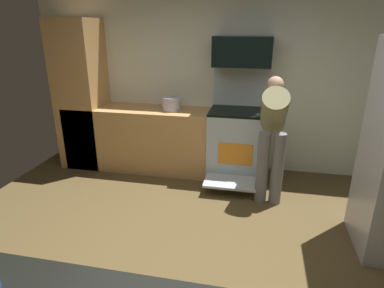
{
  "coord_description": "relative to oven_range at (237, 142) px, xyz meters",
  "views": [
    {
      "loc": [
        0.62,
        -2.25,
        2.01
      ],
      "look_at": [
        0.09,
        0.3,
        1.05
      ],
      "focal_mm": 30.33,
      "sensor_mm": 36.0,
      "label": 1
    }
  ],
  "objects": [
    {
      "name": "cabinet_column",
      "position": [
        -2.27,
        0.01,
        0.54
      ],
      "size": [
        0.6,
        0.6,
        2.1
      ],
      "primitive_type": "cube",
      "color": "tan",
      "rests_on": "ground"
    },
    {
      "name": "microwave",
      "position": [
        0.0,
        0.09,
        1.19
      ],
      "size": [
        0.74,
        0.38,
        0.38
      ],
      "primitive_type": "cube",
      "color": "black",
      "rests_on": "oven_range"
    },
    {
      "name": "person_cook",
      "position": [
        0.43,
        -0.51,
        0.36
      ],
      "size": [
        0.31,
        0.67,
        1.44
      ],
      "color": "slate",
      "rests_on": "ground"
    },
    {
      "name": "stock_pot",
      "position": [
        -0.93,
        0.01,
        0.48
      ],
      "size": [
        0.27,
        0.27,
        0.18
      ],
      "primitive_type": "cylinder",
      "color": "#B2B0C0",
      "rests_on": "lower_cabinet_run"
    },
    {
      "name": "oven_range",
      "position": [
        0.0,
        0.0,
        0.0
      ],
      "size": [
        0.76,
        1.03,
        1.5
      ],
      "color": "#B4C1C8",
      "rests_on": "ground"
    },
    {
      "name": "wall_back",
      "position": [
        -0.37,
        0.37,
        0.79
      ],
      "size": [
        5.2,
        0.12,
        2.6
      ],
      "primitive_type": "cube",
      "color": "silver",
      "rests_on": "ground"
    },
    {
      "name": "ground_plane",
      "position": [
        -0.37,
        -1.97,
        -0.52
      ],
      "size": [
        5.2,
        4.8,
        0.02
      ],
      "primitive_type": "cube",
      "color": "brown"
    },
    {
      "name": "lower_cabinet_run",
      "position": [
        -1.27,
        0.01,
        -0.06
      ],
      "size": [
        2.4,
        0.6,
        0.9
      ],
      "primitive_type": "cube",
      "color": "tan",
      "rests_on": "ground"
    }
  ]
}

